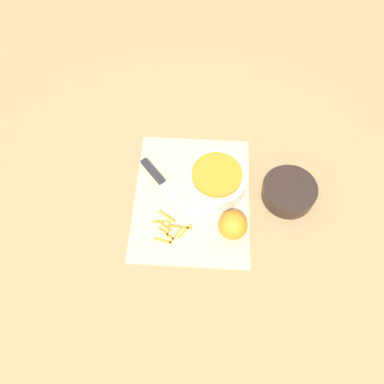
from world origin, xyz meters
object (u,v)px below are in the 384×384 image
bowl_dark (289,192)px  orange_left (233,225)px  knife (159,178)px  bowl_speckled (216,180)px

bowl_dark → orange_left: (0.12, -0.16, 0.02)m
bowl_dark → orange_left: 0.21m
knife → orange_left: orange_left is taller
bowl_dark → knife: (-0.03, -0.39, -0.01)m
bowl_dark → bowl_speckled: bearing=-95.6°
knife → orange_left: size_ratio=2.52×
bowl_dark → knife: size_ratio=0.75×
bowl_speckled → bowl_dark: bowl_speckled is taller
bowl_dark → knife: bearing=-94.7°
bowl_speckled → orange_left: size_ratio=2.19×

